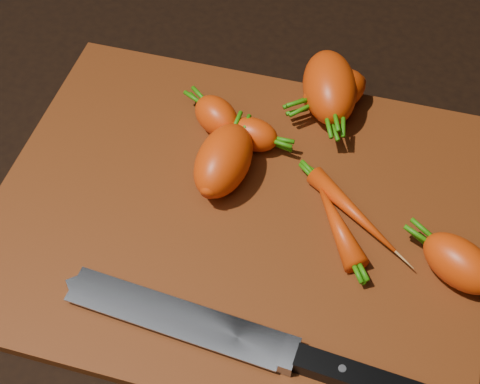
# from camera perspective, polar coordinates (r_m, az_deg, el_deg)

# --- Properties ---
(ground) EXTENTS (2.00, 2.00, 0.01)m
(ground) POSITION_cam_1_polar(r_m,az_deg,el_deg) (0.70, -0.22, -2.35)
(ground) COLOR black
(cutting_board) EXTENTS (0.50, 0.40, 0.01)m
(cutting_board) POSITION_cam_1_polar(r_m,az_deg,el_deg) (0.69, -0.22, -1.84)
(cutting_board) COLOR maroon
(cutting_board) RESTS_ON ground
(carrot_0) EXTENTS (0.07, 0.07, 0.04)m
(carrot_0) POSITION_cam_1_polar(r_m,az_deg,el_deg) (0.74, -2.01, 6.49)
(carrot_0) COLOR #EC450F
(carrot_0) RESTS_ON cutting_board
(carrot_1) EXTENTS (0.09, 0.12, 0.06)m
(carrot_1) POSITION_cam_1_polar(r_m,az_deg,el_deg) (0.77, 7.65, 8.86)
(carrot_1) COLOR #EC450F
(carrot_1) RESTS_ON cutting_board
(carrot_2) EXTENTS (0.06, 0.10, 0.06)m
(carrot_2) POSITION_cam_1_polar(r_m,az_deg,el_deg) (0.69, -1.40, 2.72)
(carrot_2) COLOR #EC450F
(carrot_2) RESTS_ON cutting_board
(carrot_3) EXTENTS (0.09, 0.09, 0.05)m
(carrot_3) POSITION_cam_1_polar(r_m,az_deg,el_deg) (0.77, 8.06, 8.48)
(carrot_3) COLOR #EC450F
(carrot_3) RESTS_ON cutting_board
(carrot_4) EXTENTS (0.06, 0.04, 0.04)m
(carrot_4) POSITION_cam_1_polar(r_m,az_deg,el_deg) (0.73, 1.15, 4.93)
(carrot_4) COLOR #EC450F
(carrot_4) RESTS_ON cutting_board
(carrot_5) EXTENTS (0.09, 0.08, 0.04)m
(carrot_5) POSITION_cam_1_polar(r_m,az_deg,el_deg) (0.66, 18.23, -5.79)
(carrot_5) COLOR #EC450F
(carrot_5) RESTS_ON cutting_board
(carrot_6) EXTENTS (0.11, 0.09, 0.02)m
(carrot_6) POSITION_cam_1_polar(r_m,az_deg,el_deg) (0.68, 9.62, -1.65)
(carrot_6) COLOR #EC450F
(carrot_6) RESTS_ON cutting_board
(carrot_7) EXTENTS (0.07, 0.10, 0.03)m
(carrot_7) POSITION_cam_1_polar(r_m,az_deg,el_deg) (0.67, 8.34, -2.83)
(carrot_7) COLOR #EC450F
(carrot_7) RESTS_ON cutting_board
(knife) EXTENTS (0.34, 0.05, 0.02)m
(knife) POSITION_cam_1_polar(r_m,az_deg,el_deg) (0.61, -3.86, -11.16)
(knife) COLOR gray
(knife) RESTS_ON cutting_board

